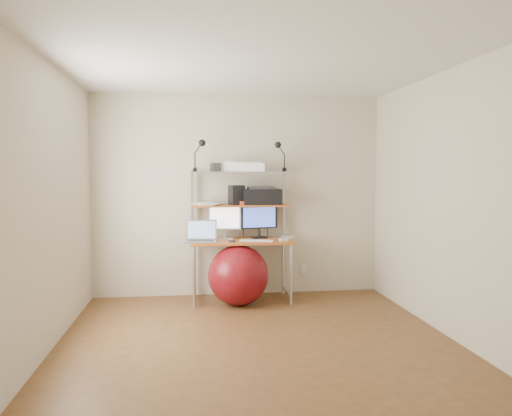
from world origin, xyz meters
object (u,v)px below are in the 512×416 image
Objects in this scene: monitor_silver at (225,220)px; printer at (261,196)px; exercise_ball at (238,275)px; monitor_black at (259,219)px; laptop at (201,237)px.

monitor_silver is 0.53m from printer.
printer is 0.67× the size of exercise_ball.
printer reaches higher than exercise_ball.
exercise_ball is at bearing -66.02° from monitor_silver.
exercise_ball is (0.13, -0.29, -0.62)m from monitor_silver.
printer is at bearing 5.11° from monitor_silver.
printer is (0.02, 0.01, 0.28)m from monitor_black.
laptop is 0.90m from printer.
exercise_ball is at bearing -8.02° from laptop.
monitor_black is 0.76m from exercise_ball.
laptop is 0.54× the size of exercise_ball.
laptop is at bearing -148.94° from monitor_silver.
monitor_silver is at bearing 174.69° from monitor_black.
monitor_black is at bearing 4.38° from monitor_silver.
printer reaches higher than monitor_silver.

